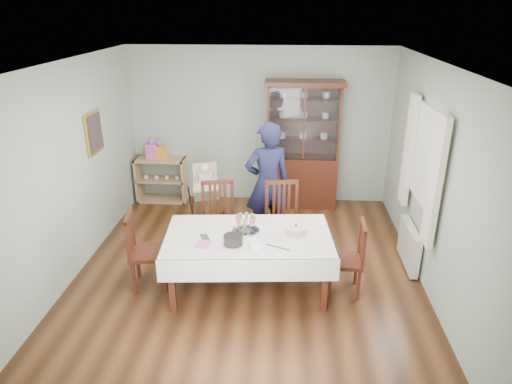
# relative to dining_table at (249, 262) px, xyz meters

# --- Properties ---
(floor) EXTENTS (5.00, 5.00, 0.00)m
(floor) POSITION_rel_dining_table_xyz_m (-0.05, 0.41, -0.38)
(floor) COLOR #593319
(floor) RESTS_ON ground
(room_shell) EXTENTS (5.00, 5.00, 5.00)m
(room_shell) POSITION_rel_dining_table_xyz_m (-0.05, 0.94, 1.32)
(room_shell) COLOR #9EAA99
(room_shell) RESTS_ON floor
(dining_table) EXTENTS (2.09, 1.31, 0.76)m
(dining_table) POSITION_rel_dining_table_xyz_m (0.00, 0.00, 0.00)
(dining_table) COLOR #492112
(dining_table) RESTS_ON floor
(china_cabinet) EXTENTS (1.30, 0.48, 2.18)m
(china_cabinet) POSITION_rel_dining_table_xyz_m (0.70, 2.67, 0.74)
(china_cabinet) COLOR #492112
(china_cabinet) RESTS_ON floor
(sideboard) EXTENTS (0.90, 0.38, 0.80)m
(sideboard) POSITION_rel_dining_table_xyz_m (-1.80, 2.69, 0.02)
(sideboard) COLOR tan
(sideboard) RESTS_ON floor
(picture_frame) EXTENTS (0.04, 0.48, 0.58)m
(picture_frame) POSITION_rel_dining_table_xyz_m (-2.27, 1.21, 1.27)
(picture_frame) COLOR gold
(picture_frame) RESTS_ON room_shell
(window) EXTENTS (0.04, 1.02, 1.22)m
(window) POSITION_rel_dining_table_xyz_m (2.17, 0.71, 1.17)
(window) COLOR white
(window) RESTS_ON room_shell
(curtain_left) EXTENTS (0.07, 0.30, 1.55)m
(curtain_left) POSITION_rel_dining_table_xyz_m (2.11, 0.09, 1.07)
(curtain_left) COLOR silver
(curtain_left) RESTS_ON room_shell
(curtain_right) EXTENTS (0.07, 0.30, 1.55)m
(curtain_right) POSITION_rel_dining_table_xyz_m (2.11, 1.33, 1.07)
(curtain_right) COLOR silver
(curtain_right) RESTS_ON room_shell
(radiator) EXTENTS (0.10, 0.80, 0.55)m
(radiator) POSITION_rel_dining_table_xyz_m (2.11, 0.71, -0.08)
(radiator) COLOR white
(radiator) RESTS_ON floor
(chair_far_left) EXTENTS (0.56, 0.56, 1.06)m
(chair_far_left) POSITION_rel_dining_table_xyz_m (-0.48, 0.81, -0.07)
(chair_far_left) COLOR #492112
(chair_far_left) RESTS_ON floor
(chair_far_right) EXTENTS (0.54, 0.54, 1.08)m
(chair_far_right) POSITION_rel_dining_table_xyz_m (0.40, 0.82, -0.06)
(chair_far_right) COLOR #492112
(chair_far_right) RESTS_ON floor
(chair_end_left) EXTENTS (0.51, 0.51, 0.99)m
(chair_end_left) POSITION_rel_dining_table_xyz_m (-1.26, 0.01, -0.09)
(chair_end_left) COLOR #492112
(chair_end_left) RESTS_ON floor
(chair_end_right) EXTENTS (0.44, 0.44, 0.93)m
(chair_end_right) POSITION_rel_dining_table_xyz_m (1.19, 0.04, -0.11)
(chair_end_right) COLOR #492112
(chair_end_right) RESTS_ON floor
(woman) EXTENTS (0.77, 0.62, 1.82)m
(woman) POSITION_rel_dining_table_xyz_m (0.17, 1.30, 0.53)
(woman) COLOR black
(woman) RESTS_ON floor
(high_chair) EXTENTS (0.59, 0.59, 1.11)m
(high_chair) POSITION_rel_dining_table_xyz_m (-0.78, 1.55, 0.05)
(high_chair) COLOR black
(high_chair) RESTS_ON floor
(champagne_tray) EXTENTS (0.34, 0.34, 0.20)m
(champagne_tray) POSITION_rel_dining_table_xyz_m (-0.04, 0.09, 0.44)
(champagne_tray) COLOR silver
(champagne_tray) RESTS_ON dining_table
(birthday_cake) EXTENTS (0.30, 0.30, 0.21)m
(birthday_cake) POSITION_rel_dining_table_xyz_m (0.57, 0.05, 0.43)
(birthday_cake) COLOR white
(birthday_cake) RESTS_ON dining_table
(plate_stack_dark) EXTENTS (0.30, 0.30, 0.11)m
(plate_stack_dark) POSITION_rel_dining_table_xyz_m (-0.15, -0.24, 0.43)
(plate_stack_dark) COLOR black
(plate_stack_dark) RESTS_ON dining_table
(plate_stack_white) EXTENTS (0.24, 0.24, 0.08)m
(plate_stack_white) POSITION_rel_dining_table_xyz_m (0.13, -0.29, 0.42)
(plate_stack_white) COLOR white
(plate_stack_white) RESTS_ON dining_table
(napkin_stack) EXTENTS (0.18, 0.18, 0.02)m
(napkin_stack) POSITION_rel_dining_table_xyz_m (-0.50, -0.29, 0.39)
(napkin_stack) COLOR #E353A0
(napkin_stack) RESTS_ON dining_table
(cutlery) EXTENTS (0.18, 0.20, 0.01)m
(cutlery) POSITION_rel_dining_table_xyz_m (-0.55, -0.11, 0.38)
(cutlery) COLOR silver
(cutlery) RESTS_ON dining_table
(cake_knife) EXTENTS (0.28, 0.14, 0.01)m
(cake_knife) POSITION_rel_dining_table_xyz_m (0.36, -0.29, 0.38)
(cake_knife) COLOR silver
(cake_knife) RESTS_ON dining_table
(gift_bag_pink) EXTENTS (0.21, 0.15, 0.37)m
(gift_bag_pink) POSITION_rel_dining_table_xyz_m (-1.92, 2.67, 0.58)
(gift_bag_pink) COLOR #E353A0
(gift_bag_pink) RESTS_ON sideboard
(gift_bag_orange) EXTENTS (0.20, 0.15, 0.33)m
(gift_bag_orange) POSITION_rel_dining_table_xyz_m (-1.77, 2.67, 0.56)
(gift_bag_orange) COLOR orange
(gift_bag_orange) RESTS_ON sideboard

